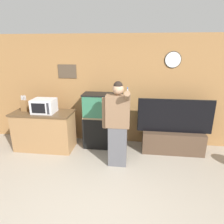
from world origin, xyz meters
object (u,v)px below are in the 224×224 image
(tv_on_stand, at_px, (173,137))
(person_standing, at_px, (117,124))
(aquarium_on_stand, at_px, (103,121))
(knife_block, at_px, (24,105))
(counter_island, at_px, (44,130))
(microwave, at_px, (44,106))

(tv_on_stand, bearing_deg, person_standing, -150.92)
(aquarium_on_stand, distance_m, person_standing, 0.90)
(knife_block, height_order, aquarium_on_stand, aquarium_on_stand)
(person_standing, bearing_deg, aquarium_on_stand, 118.59)
(tv_on_stand, relative_size, person_standing, 0.95)
(counter_island, height_order, tv_on_stand, tv_on_stand)
(knife_block, relative_size, person_standing, 0.21)
(counter_island, height_order, microwave, microwave)
(knife_block, distance_m, aquarium_on_stand, 1.83)
(person_standing, bearing_deg, counter_island, 164.44)
(microwave, height_order, person_standing, person_standing)
(microwave, xyz_separation_m, knife_block, (-0.50, 0.05, -0.02))
(microwave, bearing_deg, knife_block, 174.01)
(knife_block, relative_size, aquarium_on_stand, 0.28)
(tv_on_stand, bearing_deg, aquarium_on_stand, 176.75)
(microwave, relative_size, person_standing, 0.29)
(microwave, relative_size, knife_block, 1.35)
(tv_on_stand, distance_m, person_standing, 1.47)
(knife_block, bearing_deg, tv_on_stand, 2.53)
(counter_island, distance_m, tv_on_stand, 2.97)
(counter_island, distance_m, person_standing, 1.87)
(microwave, bearing_deg, counter_island, 161.95)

